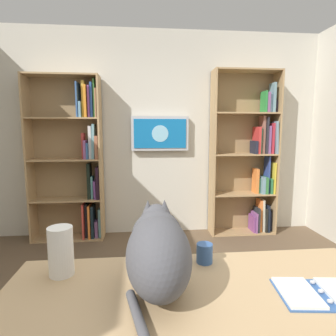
{
  "coord_description": "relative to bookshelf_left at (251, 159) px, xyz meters",
  "views": [
    {
      "loc": [
        0.2,
        1.54,
        1.4
      ],
      "look_at": [
        -0.04,
        -1.03,
        1.05
      ],
      "focal_mm": 29.67,
      "sensor_mm": 36.0,
      "label": 1
    }
  ],
  "objects": [
    {
      "name": "wall_back",
      "position": [
        1.27,
        -0.17,
        0.33
      ],
      "size": [
        4.52,
        0.06,
        2.7
      ],
      "primitive_type": "cube",
      "color": "beige",
      "rests_on": "ground"
    },
    {
      "name": "bookshelf_left",
      "position": [
        0.0,
        0.0,
        0.0
      ],
      "size": [
        0.88,
        0.28,
        2.17
      ],
      "color": "tan",
      "rests_on": "ground"
    },
    {
      "name": "bookshelf_right",
      "position": [
        2.31,
        0.0,
        0.01
      ],
      "size": [
        0.9,
        0.28,
        2.08
      ],
      "color": "tan",
      "rests_on": "ground"
    },
    {
      "name": "wall_mounted_tv",
      "position": [
        1.23,
        -0.08,
        0.34
      ],
      "size": [
        0.76,
        0.07,
        0.45
      ],
      "color": "#B7B7BC"
    },
    {
      "name": "desk",
      "position": [
        1.23,
        2.58,
        -0.37
      ],
      "size": [
        1.65,
        0.65,
        0.75
      ],
      "color": "tan",
      "rests_on": "ground"
    },
    {
      "name": "cat",
      "position": [
        1.41,
        2.52,
        -0.1
      ],
      "size": [
        0.26,
        0.59,
        0.34
      ],
      "color": "#4C4C51",
      "rests_on": "desk"
    },
    {
      "name": "open_binder",
      "position": [
        0.77,
        2.64,
        -0.26
      ],
      "size": [
        0.35,
        0.26,
        0.02
      ],
      "color": "#335999",
      "rests_on": "desk"
    },
    {
      "name": "paper_towel_roll",
      "position": [
        1.84,
        2.38,
        -0.16
      ],
      "size": [
        0.11,
        0.11,
        0.22
      ],
      "primitive_type": "cylinder",
      "color": "white",
      "rests_on": "desk"
    },
    {
      "name": "coffee_mug",
      "position": [
        1.17,
        2.33,
        -0.22
      ],
      "size": [
        0.08,
        0.08,
        0.1
      ],
      "primitive_type": "cylinder",
      "color": "#335999",
      "rests_on": "desk"
    }
  ]
}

